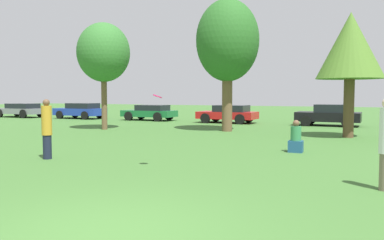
# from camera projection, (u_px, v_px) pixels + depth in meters

# --- Properties ---
(ground_plane) EXTENTS (120.00, 120.00, 0.00)m
(ground_plane) POSITION_uv_depth(u_px,v_px,m) (107.00, 232.00, 5.69)
(ground_plane) COLOR #3D6B2D
(person_thrower) EXTENTS (0.30, 0.30, 1.81)m
(person_thrower) POSITION_uv_depth(u_px,v_px,m) (47.00, 129.00, 12.01)
(person_thrower) COLOR #191E33
(person_thrower) RESTS_ON ground
(frisbee) EXTENTS (0.26, 0.25, 0.14)m
(frisbee) POSITION_uv_depth(u_px,v_px,m) (157.00, 96.00, 10.27)
(frisbee) COLOR #F21E72
(bystander_sitting) EXTENTS (0.47, 0.39, 1.09)m
(bystander_sitting) POSITION_uv_depth(u_px,v_px,m) (296.00, 139.00, 13.43)
(bystander_sitting) COLOR navy
(bystander_sitting) RESTS_ON ground
(tree_0) EXTENTS (2.89, 2.89, 5.85)m
(tree_0) POSITION_uv_depth(u_px,v_px,m) (104.00, 53.00, 21.79)
(tree_0) COLOR brown
(tree_0) RESTS_ON ground
(tree_1) EXTENTS (3.29, 3.29, 6.89)m
(tree_1) POSITION_uv_depth(u_px,v_px,m) (227.00, 42.00, 20.75)
(tree_1) COLOR brown
(tree_1) RESTS_ON ground
(tree_2) EXTENTS (2.96, 2.96, 5.60)m
(tree_2) POSITION_uv_depth(u_px,v_px,m) (350.00, 47.00, 17.75)
(tree_2) COLOR brown
(tree_2) RESTS_ON ground
(parked_car_grey) EXTENTS (4.54, 2.09, 1.17)m
(parked_car_grey) POSITION_uv_depth(u_px,v_px,m) (21.00, 110.00, 33.59)
(parked_car_grey) COLOR slate
(parked_car_grey) RESTS_ON ground
(parked_car_blue) EXTENTS (4.16, 2.10, 1.24)m
(parked_car_blue) POSITION_uv_depth(u_px,v_px,m) (81.00, 110.00, 31.75)
(parked_car_blue) COLOR #1E389E
(parked_car_blue) RESTS_ON ground
(parked_car_green) EXTENTS (4.07, 2.04, 1.15)m
(parked_car_green) POSITION_uv_depth(u_px,v_px,m) (150.00, 112.00, 29.61)
(parked_car_green) COLOR #196633
(parked_car_green) RESTS_ON ground
(parked_car_red) EXTENTS (4.00, 2.18, 1.21)m
(parked_car_red) POSITION_uv_depth(u_px,v_px,m) (228.00, 113.00, 27.01)
(parked_car_red) COLOR red
(parked_car_red) RESTS_ON ground
(parked_car_black) EXTENTS (3.87, 2.21, 1.33)m
(parked_car_black) POSITION_uv_depth(u_px,v_px,m) (329.00, 115.00, 24.56)
(parked_car_black) COLOR black
(parked_car_black) RESTS_ON ground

